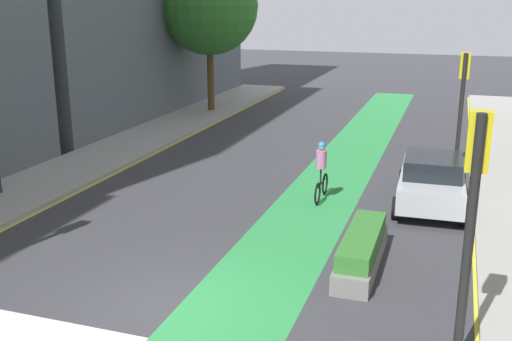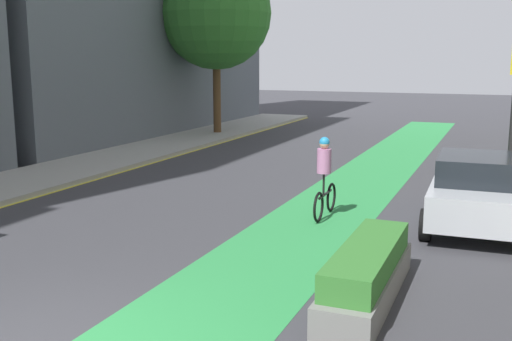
{
  "view_description": "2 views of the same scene",
  "coord_description": "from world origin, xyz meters",
  "px_view_note": "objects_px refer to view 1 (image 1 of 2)",
  "views": [
    {
      "loc": [
        5.2,
        -9.66,
        5.98
      ],
      "look_at": [
        0.35,
        4.85,
        1.57
      ],
      "focal_mm": 42.15,
      "sensor_mm": 36.0,
      "label": 1
    },
    {
      "loc": [
        5.2,
        -5.36,
        3.56
      ],
      "look_at": [
        0.37,
        6.32,
        1.22
      ],
      "focal_mm": 42.29,
      "sensor_mm": 36.0,
      "label": 2
    }
  ],
  "objects_px": {
    "traffic_signal_far_right": "(463,86)",
    "median_planter": "(362,250)",
    "traffic_signal_near_right": "(473,194)",
    "street_tree_far": "(209,6)",
    "cyclist_in_lane": "(321,170)",
    "car_silver_right_far": "(432,180)"
  },
  "relations": [
    {
      "from": "traffic_signal_far_right",
      "to": "median_planter",
      "type": "xyz_separation_m",
      "value": [
        -1.97,
        -10.61,
        -2.45
      ]
    },
    {
      "from": "traffic_signal_near_right",
      "to": "car_silver_right_far",
      "type": "bearing_deg",
      "value": 95.87
    },
    {
      "from": "traffic_signal_near_right",
      "to": "traffic_signal_far_right",
      "type": "xyz_separation_m",
      "value": [
        -0.17,
        13.93,
        -0.18
      ]
    },
    {
      "from": "traffic_signal_far_right",
      "to": "cyclist_in_lane",
      "type": "relative_size",
      "value": 2.19
    },
    {
      "from": "traffic_signal_near_right",
      "to": "median_planter",
      "type": "height_order",
      "value": "traffic_signal_near_right"
    },
    {
      "from": "traffic_signal_near_right",
      "to": "cyclist_in_lane",
      "type": "relative_size",
      "value": 2.33
    },
    {
      "from": "car_silver_right_far",
      "to": "cyclist_in_lane",
      "type": "xyz_separation_m",
      "value": [
        -3.22,
        -0.5,
        0.17
      ]
    },
    {
      "from": "traffic_signal_far_right",
      "to": "median_planter",
      "type": "relative_size",
      "value": 1.22
    },
    {
      "from": "car_silver_right_far",
      "to": "cyclist_in_lane",
      "type": "bearing_deg",
      "value": -171.14
    },
    {
      "from": "traffic_signal_far_right",
      "to": "street_tree_far",
      "type": "bearing_deg",
      "value": 153.54
    },
    {
      "from": "cyclist_in_lane",
      "to": "median_planter",
      "type": "bearing_deg",
      "value": -66.18
    },
    {
      "from": "traffic_signal_near_right",
      "to": "street_tree_far",
      "type": "bearing_deg",
      "value": 122.5
    },
    {
      "from": "traffic_signal_far_right",
      "to": "median_planter",
      "type": "distance_m",
      "value": 11.06
    },
    {
      "from": "street_tree_far",
      "to": "traffic_signal_near_right",
      "type": "bearing_deg",
      "value": -57.5
    },
    {
      "from": "traffic_signal_near_right",
      "to": "cyclist_in_lane",
      "type": "xyz_separation_m",
      "value": [
        -4.06,
        7.69,
        -2.06
      ]
    },
    {
      "from": "traffic_signal_near_right",
      "to": "street_tree_far",
      "type": "relative_size",
      "value": 0.54
    },
    {
      "from": "street_tree_far",
      "to": "median_planter",
      "type": "distance_m",
      "value": 20.76
    },
    {
      "from": "traffic_signal_far_right",
      "to": "cyclist_in_lane",
      "type": "xyz_separation_m",
      "value": [
        -3.9,
        -6.24,
        -1.88
      ]
    },
    {
      "from": "median_planter",
      "to": "car_silver_right_far",
      "type": "bearing_deg",
      "value": 75.15
    },
    {
      "from": "cyclist_in_lane",
      "to": "traffic_signal_far_right",
      "type": "bearing_deg",
      "value": 58.0
    },
    {
      "from": "car_silver_right_far",
      "to": "median_planter",
      "type": "bearing_deg",
      "value": -104.85
    },
    {
      "from": "traffic_signal_far_right",
      "to": "car_silver_right_far",
      "type": "height_order",
      "value": "traffic_signal_far_right"
    }
  ]
}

